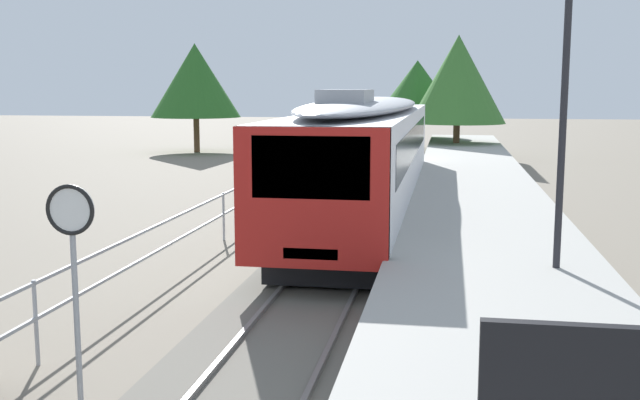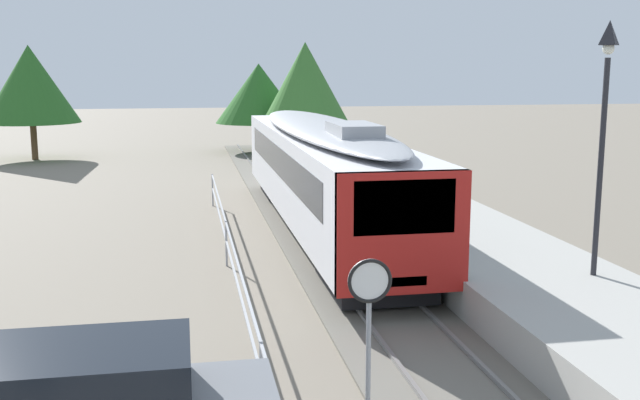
# 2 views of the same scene
# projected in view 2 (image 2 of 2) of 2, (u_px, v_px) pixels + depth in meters

# --- Properties ---
(ground_plane) EXTENTS (160.00, 160.00, 0.00)m
(ground_plane) POSITION_uv_depth(u_px,v_px,m) (235.00, 256.00, 21.07)
(ground_plane) COLOR slate
(track_rails) EXTENTS (3.20, 60.00, 0.14)m
(track_rails) POSITION_uv_depth(u_px,v_px,m) (338.00, 250.00, 21.60)
(track_rails) COLOR #6B665B
(track_rails) RESTS_ON ground
(commuter_train) EXTENTS (2.82, 18.34, 3.74)m
(commuter_train) POSITION_uv_depth(u_px,v_px,m) (322.00, 167.00, 23.74)
(commuter_train) COLOR silver
(commuter_train) RESTS_ON track_rails
(station_platform) EXTENTS (3.90, 60.00, 0.90)m
(station_platform) POSITION_uv_depth(u_px,v_px,m) (445.00, 232.00, 22.11)
(station_platform) COLOR #A8A59E
(station_platform) RESTS_ON ground
(platform_lamp_mid_platform) EXTENTS (0.34, 0.34, 5.35)m
(platform_lamp_mid_platform) POSITION_uv_depth(u_px,v_px,m) (605.00, 101.00, 15.27)
(platform_lamp_mid_platform) COLOR #232328
(platform_lamp_mid_platform) RESTS_ON station_platform
(speed_limit_sign) EXTENTS (0.61, 0.10, 2.81)m
(speed_limit_sign) POSITION_uv_depth(u_px,v_px,m) (369.00, 308.00, 9.92)
(speed_limit_sign) COLOR #9EA0A5
(speed_limit_sign) RESTS_ON ground
(carpark_fence) EXTENTS (0.06, 36.06, 1.25)m
(carpark_fence) POSITION_uv_depth(u_px,v_px,m) (261.00, 362.00, 11.18)
(carpark_fence) COLOR #9EA0A5
(carpark_fence) RESTS_ON ground
(tree_behind_carpark) EXTENTS (5.53, 5.53, 5.56)m
(tree_behind_carpark) POSITION_uv_depth(u_px,v_px,m) (259.00, 93.00, 46.63)
(tree_behind_carpark) COLOR brown
(tree_behind_carpark) RESTS_ON ground
(tree_behind_station_far) EXTENTS (5.28, 5.28, 6.78)m
(tree_behind_station_far) POSITION_uv_depth(u_px,v_px,m) (305.00, 84.00, 43.36)
(tree_behind_station_far) COLOR brown
(tree_behind_station_far) RESTS_ON ground
(tree_distant_left) EXTENTS (5.46, 5.46, 6.59)m
(tree_distant_left) POSITION_uv_depth(u_px,v_px,m) (30.00, 84.00, 42.50)
(tree_distant_left) COLOR brown
(tree_distant_left) RESTS_ON ground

